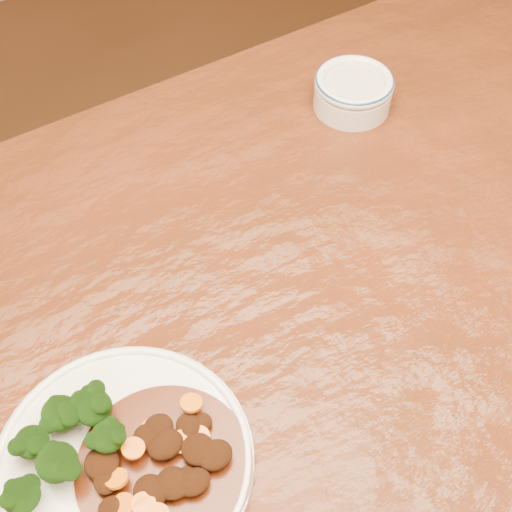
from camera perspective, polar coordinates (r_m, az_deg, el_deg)
dining_table at (r=0.90m, az=2.81°, el=-7.20°), size 1.55×0.98×0.75m
dinner_plate at (r=0.75m, az=-10.57°, el=-15.91°), size 0.26×0.26×0.02m
broccoli_florets at (r=0.74m, az=-15.19°, el=-14.15°), size 0.13×0.09×0.04m
mince_stew at (r=0.73m, az=-7.36°, el=-16.35°), size 0.18×0.18×0.03m
dip_bowl at (r=1.06m, az=7.78°, el=12.99°), size 0.11×0.11×0.05m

